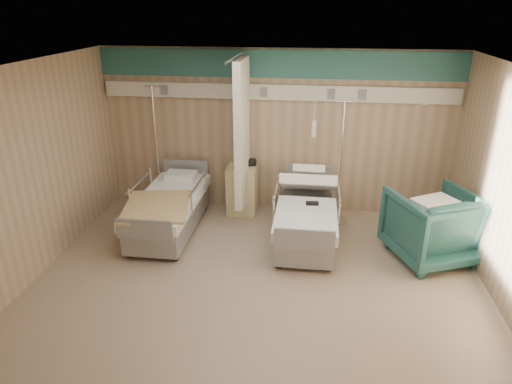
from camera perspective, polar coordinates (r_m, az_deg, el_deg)
ground at (r=6.23m, az=0.14°, el=-11.29°), size 6.00×5.00×0.00m
room_walls at (r=5.66m, az=0.18°, el=6.07°), size 6.04×5.04×2.82m
bed_right at (r=7.16m, az=6.27°, el=-3.69°), size 1.00×2.16×0.63m
bed_left at (r=7.51m, az=-10.77°, el=-2.68°), size 1.00×2.16×0.63m
bedside_cabinet at (r=8.02m, az=-1.73°, el=0.30°), size 0.50×0.48×0.85m
visitor_armchair at (r=7.02m, az=21.22°, el=-3.96°), size 1.45×1.47×1.03m
waffle_blanket at (r=6.77m, az=22.06°, el=0.03°), size 0.77×0.75×0.07m
iv_stand_right at (r=7.78m, az=10.14°, el=-0.80°), size 0.37×0.37×2.07m
iv_stand_left at (r=8.45m, az=-11.94°, el=1.17°), size 0.39×0.39×2.20m
call_remote at (r=6.98m, az=7.04°, el=-1.41°), size 0.20×0.11×0.04m
tan_blanket at (r=6.98m, az=-12.32°, el=-1.78°), size 1.13×1.33×0.04m
toiletry_bag at (r=7.92m, az=-0.74°, el=3.71°), size 0.23×0.19×0.11m
white_cup at (r=7.93m, az=-2.20°, el=3.76°), size 0.10×0.10×0.12m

